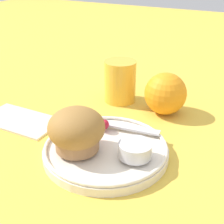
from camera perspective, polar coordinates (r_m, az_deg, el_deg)
ground_plane at (r=0.51m, az=-1.13°, el=-7.82°), size 3.00×3.00×0.00m
plate at (r=0.51m, az=-1.60°, el=-6.79°), size 0.20×0.20×0.02m
muffin at (r=0.48m, az=-6.49°, el=-3.35°), size 0.09×0.09×0.07m
cream_ramekin at (r=0.47m, az=4.27°, el=-6.75°), size 0.05×0.05×0.02m
berry_pair at (r=0.54m, az=-2.17°, el=-2.09°), size 0.03×0.02×0.02m
butter_knife at (r=0.55m, az=0.58°, el=-2.41°), size 0.16×0.03×0.00m
orange_fruit at (r=0.63m, az=9.75°, el=3.33°), size 0.08×0.08×0.08m
juice_glass at (r=0.68m, az=1.49°, el=5.62°), size 0.07×0.07×0.09m
folded_napkin at (r=0.63m, az=-16.45°, el=-1.30°), size 0.15×0.08×0.01m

